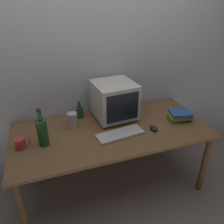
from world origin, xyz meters
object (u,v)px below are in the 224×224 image
Objects in this scene: crt_monitor at (114,100)px; mug at (21,143)px; keyboard at (120,134)px; bottle_tall at (42,131)px; metal_canister at (72,120)px; computer_mouse at (154,128)px; book_stack at (180,116)px; bottle_short at (80,112)px.

crt_monitor reaches higher than mug.
keyboard is (-0.06, -0.32, -0.18)m from crt_monitor.
keyboard is at bearing -100.06° from crt_monitor.
bottle_tall is 2.83× the size of mug.
computer_mouse is at bearing -22.18° from metal_canister.
crt_monitor is 0.37m from keyboard.
bottle_tall is at bearing 179.03° from book_stack.
bottle_tall is 2.26× the size of metal_canister.
metal_canister is at bearing 137.49° from keyboard.
keyboard is 2.80× the size of metal_canister.
bottle_tall is 0.51m from bottle_short.
mug is (-0.82, 0.09, 0.03)m from keyboard.
crt_monitor is 0.37m from bottle_short.
bottle_tall is at bearing 168.44° from computer_mouse.
bottle_short is at bearing 43.27° from bottle_tall.
crt_monitor is 0.99× the size of keyboard.
bottle_short is (-0.33, 0.11, -0.13)m from crt_monitor.
computer_mouse is (0.32, -0.02, 0.01)m from keyboard.
book_stack is (0.65, 0.06, 0.04)m from keyboard.
keyboard is 0.51m from bottle_short.
bottle_tall reaches higher than metal_canister.
bottle_short is 0.99m from book_stack.
mug is (-0.88, -0.23, -0.15)m from crt_monitor.
computer_mouse is at bearing -166.76° from book_stack.
keyboard is 0.66m from bottle_tall.
book_stack is (0.59, -0.26, -0.14)m from crt_monitor.
mug is (-0.18, 0.01, -0.08)m from bottle_tall.
crt_monitor reaches higher than bottle_short.
computer_mouse is at bearing -51.52° from crt_monitor.
bottle_short reaches higher than keyboard.
crt_monitor is 0.46m from computer_mouse.
metal_canister is at bearing 152.11° from computer_mouse.
computer_mouse is 0.55× the size of bottle_short.
keyboard is 0.32m from computer_mouse.
bottle_short is at bearing 31.71° from mug.
computer_mouse is 0.34m from book_stack.
metal_canister is at bearing -173.01° from crt_monitor.
metal_canister is (-0.43, -0.05, -0.12)m from crt_monitor.
book_stack is at bearing -0.97° from bottle_tall.
bottle_short is 0.19m from metal_canister.
crt_monitor reaches higher than keyboard.
crt_monitor is 0.74m from bottle_tall.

